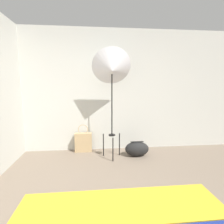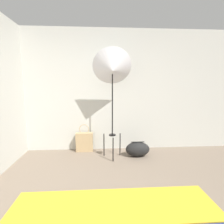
# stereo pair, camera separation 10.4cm
# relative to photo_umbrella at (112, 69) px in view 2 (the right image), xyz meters

# --- Properties ---
(wall_back) EXTENTS (8.00, 0.05, 2.60)m
(wall_back) POSITION_rel_photo_umbrella_xyz_m (-0.24, 0.52, -0.42)
(wall_back) COLOR beige
(wall_back) RESTS_ON ground_plane
(photo_umbrella) EXTENTS (0.74, 0.55, 2.11)m
(photo_umbrella) POSITION_rel_photo_umbrella_xyz_m (0.00, 0.00, 0.00)
(photo_umbrella) COLOR black
(photo_umbrella) RESTS_ON ground_plane
(tote_bag) EXTENTS (0.36, 0.12, 0.60)m
(tote_bag) POSITION_rel_photo_umbrella_xyz_m (-0.58, 0.37, -1.50)
(tote_bag) COLOR tan
(tote_bag) RESTS_ON ground_plane
(duffel_bag) EXTENTS (0.48, 0.29, 0.30)m
(duffel_bag) POSITION_rel_photo_umbrella_xyz_m (0.51, 0.03, -1.57)
(duffel_bag) COLOR black
(duffel_bag) RESTS_ON ground_plane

